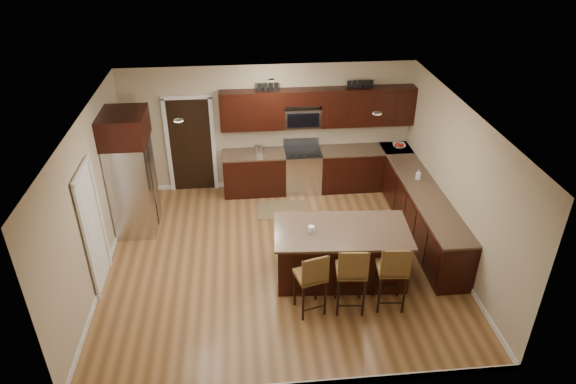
{
  "coord_description": "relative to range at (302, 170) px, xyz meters",
  "views": [
    {
      "loc": [
        -0.58,
        -7.23,
        5.54
      ],
      "look_at": [
        0.17,
        0.4,
        1.14
      ],
      "focal_mm": 32.0,
      "sensor_mm": 36.0,
      "label": 1
    }
  ],
  "objects": [
    {
      "name": "pantry_door",
      "position": [
        -3.66,
        -2.75,
        0.55
      ],
      "size": [
        0.03,
        0.8,
        2.04
      ],
      "primitive_type": "cube",
      "color": "white",
      "rests_on": "floor"
    },
    {
      "name": "doorway",
      "position": [
        -2.33,
        0.28,
        0.56
      ],
      "size": [
        0.85,
        0.03,
        2.06
      ],
      "primitive_type": "cube",
      "color": "black",
      "rests_on": "floor"
    },
    {
      "name": "floor",
      "position": [
        -0.68,
        -2.45,
        -0.47
      ],
      "size": [
        6.0,
        6.0,
        0.0
      ],
      "primitive_type": "plane",
      "color": "olive",
      "rests_on": "ground"
    },
    {
      "name": "stool_right",
      "position": [
        0.89,
        -3.82,
        0.26
      ],
      "size": [
        0.48,
        0.48,
        1.18
      ],
      "rotation": [
        0.0,
        0.0,
        -0.09
      ],
      "color": "brown",
      "rests_on": "floor"
    },
    {
      "name": "island_jar",
      "position": [
        -0.23,
        -2.98,
        0.5
      ],
      "size": [
        0.1,
        0.1,
        0.1
      ],
      "primitive_type": "cylinder",
      "color": "white",
      "rests_on": "island"
    },
    {
      "name": "wall_left",
      "position": [
        -3.68,
        -2.45,
        0.88
      ],
      "size": [
        0.0,
        5.5,
        5.5
      ],
      "primitive_type": "plane",
      "rotation": [
        1.57,
        0.0,
        1.57
      ],
      "color": "tan",
      "rests_on": "floor"
    },
    {
      "name": "wall_right",
      "position": [
        2.32,
        -2.45,
        0.88
      ],
      "size": [
        0.0,
        5.5,
        5.5
      ],
      "primitive_type": "plane",
      "rotation": [
        1.57,
        0.0,
        -1.57
      ],
      "color": "tan",
      "rests_on": "floor"
    },
    {
      "name": "floor_mat",
      "position": [
        -0.51,
        -0.8,
        -0.47
      ],
      "size": [
        1.03,
        0.7,
        0.01
      ],
      "primitive_type": "cube",
      "rotation": [
        0.0,
        0.0,
        -0.02
      ],
      "color": "olive",
      "rests_on": "floor"
    },
    {
      "name": "base_cabinets",
      "position": [
        1.22,
        -1.01,
        -0.01
      ],
      "size": [
        4.02,
        3.96,
        0.92
      ],
      "color": "black",
      "rests_on": "floor"
    },
    {
      "name": "range",
      "position": [
        0.0,
        0.0,
        0.0
      ],
      "size": [
        0.76,
        0.64,
        1.11
      ],
      "color": "silver",
      "rests_on": "floor"
    },
    {
      "name": "ceiling",
      "position": [
        -0.68,
        -2.45,
        2.23
      ],
      "size": [
        6.0,
        6.0,
        0.0
      ],
      "primitive_type": "plane",
      "rotation": [
        3.14,
        0.0,
        0.0
      ],
      "color": "silver",
      "rests_on": "wall_back"
    },
    {
      "name": "upper_cabinets",
      "position": [
        0.36,
        0.13,
        1.37
      ],
      "size": [
        4.0,
        0.33,
        0.8
      ],
      "color": "black",
      "rests_on": "wall_back"
    },
    {
      "name": "refrigerator",
      "position": [
        -3.3,
        -1.17,
        0.73
      ],
      "size": [
        0.79,
        0.97,
        2.35
      ],
      "color": "silver",
      "rests_on": "floor"
    },
    {
      "name": "stool_mid",
      "position": [
        0.26,
        -3.83,
        0.27
      ],
      "size": [
        0.49,
        0.49,
        1.19
      ],
      "rotation": [
        0.0,
        0.0,
        -0.1
      ],
      "color": "brown",
      "rests_on": "floor"
    },
    {
      "name": "fruit_bowl",
      "position": [
        2.07,
        -0.0,
        0.48
      ],
      "size": [
        0.31,
        0.31,
        0.07
      ],
      "primitive_type": "imported",
      "rotation": [
        0.0,
        0.0,
        -0.12
      ],
      "color": "silver",
      "rests_on": "base_cabinets"
    },
    {
      "name": "soap_bottle",
      "position": [
        2.02,
        -1.43,
        0.54
      ],
      "size": [
        0.12,
        0.12,
        0.19
      ],
      "primitive_type": "imported",
      "rotation": [
        0.0,
        0.0,
        -0.43
      ],
      "color": "#B2B2B2",
      "rests_on": "base_cabinets"
    },
    {
      "name": "wall_back",
      "position": [
        -0.68,
        0.3,
        0.88
      ],
      "size": [
        6.0,
        0.0,
        6.0
      ],
      "primitive_type": "plane",
      "rotation": [
        1.57,
        0.0,
        0.0
      ],
      "color": "tan",
      "rests_on": "floor"
    },
    {
      "name": "canister_tall",
      "position": [
        -0.95,
        -0.0,
        0.54
      ],
      "size": [
        0.12,
        0.12,
        0.18
      ],
      "primitive_type": "cylinder",
      "color": "silver",
      "rests_on": "base_cabinets"
    },
    {
      "name": "microwave",
      "position": [
        0.0,
        0.15,
        1.15
      ],
      "size": [
        0.76,
        0.31,
        0.4
      ],
      "primitive_type": "cube",
      "color": "silver",
      "rests_on": "upper_cabinets"
    },
    {
      "name": "island",
      "position": [
        0.27,
        -2.98,
        -0.04
      ],
      "size": [
        2.25,
        1.29,
        0.92
      ],
      "rotation": [
        0.0,
        0.0,
        -0.07
      ],
      "color": "black",
      "rests_on": "floor"
    },
    {
      "name": "canister_short",
      "position": [
        -0.88,
        -0.0,
        0.52
      ],
      "size": [
        0.11,
        0.11,
        0.15
      ],
      "primitive_type": "cylinder",
      "color": "silver",
      "rests_on": "base_cabinets"
    },
    {
      "name": "stool_left",
      "position": [
        -0.33,
        -3.82,
        0.22
      ],
      "size": [
        0.51,
        0.51,
        1.11
      ],
      "rotation": [
        0.0,
        0.0,
        0.25
      ],
      "color": "brown",
      "rests_on": "floor"
    },
    {
      "name": "letter_decor",
      "position": [
        0.22,
        0.13,
        1.82
      ],
      "size": [
        2.2,
        0.03,
        0.15
      ],
      "primitive_type": null,
      "color": "black",
      "rests_on": "upper_cabinets"
    }
  ]
}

